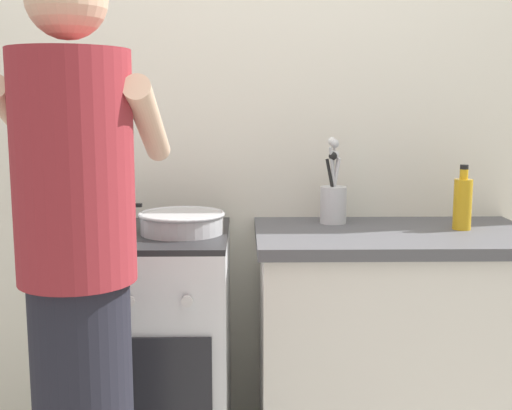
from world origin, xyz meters
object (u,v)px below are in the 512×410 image
pot (102,218)px  person (79,295)px  stove_range (146,353)px  utensil_crock (333,198)px  oil_bottle (463,203)px  mixing_bowl (182,221)px

pot → person: person is taller
stove_range → utensil_crock: bearing=13.5°
oil_bottle → person: size_ratio=0.14×
pot → person: 0.63m
utensil_crock → oil_bottle: (0.45, -0.14, 0.00)m
pot → mixing_bowl: pot is taller
mixing_bowl → person: (-0.21, -0.62, -0.08)m
stove_range → oil_bottle: 1.27m
person → pot: bearing=96.7°
utensil_crock → oil_bottle: bearing=-17.0°
oil_bottle → mixing_bowl: bearing=-177.1°
person → mixing_bowl: bearing=71.4°
stove_range → pot: 0.52m
stove_range → pot: (-0.14, -0.02, 0.50)m
mixing_bowl → person: size_ratio=0.18×
pot → mixing_bowl: size_ratio=0.93×
stove_range → person: bearing=-96.0°
mixing_bowl → oil_bottle: size_ratio=1.30×
stove_range → oil_bottle: oil_bottle is taller
pot → oil_bottle: oil_bottle is taller
mixing_bowl → utensil_crock: (0.56, 0.19, 0.06)m
utensil_crock → oil_bottle: utensil_crock is taller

